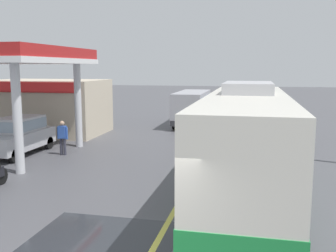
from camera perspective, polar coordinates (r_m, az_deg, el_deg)
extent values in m
plane|color=#4C4C51|center=(27.07, 7.67, -0.33)|extent=(120.00, 120.00, 0.00)
cube|color=#D8CC4C|center=(22.16, 6.58, -2.30)|extent=(0.16, 50.00, 0.01)
cube|color=#26282D|center=(9.58, -10.91, -17.48)|extent=(3.57, 4.05, 0.01)
cube|color=silver|center=(12.74, 11.45, -2.02)|extent=(2.50, 11.00, 2.90)
cube|color=#1E8C3F|center=(12.99, 11.30, -6.79)|extent=(2.54, 11.04, 0.56)
cube|color=#8C9EAD|center=(7.31, 10.78, -5.55)|extent=(2.30, 0.10, 1.40)
cube|color=#8C9EAD|center=(12.75, 5.80, 0.17)|extent=(0.06, 9.35, 1.10)
cube|color=#8C9EAD|center=(12.71, 17.24, -0.20)|extent=(0.06, 9.35, 1.10)
cube|color=white|center=(7.18, 10.94, -0.10)|extent=(1.75, 0.08, 0.32)
cube|color=#B2B2B7|center=(13.54, 11.74, 5.55)|extent=(1.60, 2.80, 0.36)
cylinder|color=black|center=(9.47, 3.85, -14.35)|extent=(0.30, 1.00, 1.00)
cylinder|color=black|center=(9.43, 17.66, -14.85)|extent=(0.30, 1.00, 1.00)
cylinder|color=black|center=(16.30, 7.64, -4.53)|extent=(0.30, 1.00, 1.00)
cylinder|color=black|center=(16.28, 15.41, -4.78)|extent=(0.30, 1.00, 1.00)
cylinder|color=silver|center=(16.25, -21.28, 1.36)|extent=(0.36, 0.36, 4.60)
cylinder|color=silver|center=(20.93, -13.11, 3.24)|extent=(0.36, 0.36, 4.60)
cube|color=beige|center=(25.78, -17.17, 2.72)|extent=(7.00, 4.40, 3.40)
cube|color=#B21E1E|center=(23.77, -19.97, 5.38)|extent=(6.30, 0.10, 0.60)
cube|color=#B2B2B7|center=(20.03, -21.19, -1.93)|extent=(1.70, 4.20, 0.80)
cube|color=#B2B2B7|center=(20.07, -20.99, 0.28)|extent=(1.50, 2.31, 0.70)
cube|color=#8C9EAD|center=(20.07, -20.99, 0.28)|extent=(1.53, 2.35, 0.49)
cylinder|color=black|center=(18.47, -21.74, -4.08)|extent=(0.20, 0.64, 0.64)
cylinder|color=black|center=(21.74, -20.61, -2.17)|extent=(0.20, 0.64, 0.64)
cylinder|color=black|center=(20.96, -17.16, -2.39)|extent=(0.20, 0.64, 0.64)
cube|color=#A5A5AD|center=(28.06, 3.52, 2.91)|extent=(2.00, 6.00, 2.10)
cube|color=#8C9EAD|center=(28.02, 3.53, 3.73)|extent=(2.04, 5.10, 0.80)
cube|color=#2D2D33|center=(25.17, 2.43, 0.31)|extent=(1.90, 0.16, 0.36)
cylinder|color=black|center=(26.38, 0.94, 0.34)|extent=(0.22, 0.76, 0.76)
cylinder|color=black|center=(26.09, 4.73, 0.22)|extent=(0.22, 0.76, 0.76)
cylinder|color=black|center=(30.28, 2.45, 1.42)|extent=(0.22, 0.76, 0.76)
cylinder|color=black|center=(30.02, 5.76, 1.32)|extent=(0.22, 0.76, 0.76)
cylinder|color=black|center=(15.30, -23.30, -6.82)|extent=(0.10, 0.60, 0.60)
cylinder|color=#33333F|center=(19.37, -15.43, -2.93)|extent=(0.14, 0.14, 0.82)
cylinder|color=#33333F|center=(19.29, -14.95, -2.96)|extent=(0.14, 0.14, 0.82)
cube|color=#3359B2|center=(19.20, -15.28, -0.87)|extent=(0.36, 0.22, 0.60)
sphere|color=tan|center=(19.14, -15.33, 0.40)|extent=(0.22, 0.22, 0.22)
cylinder|color=#3359B2|center=(19.32, -15.87, -0.99)|extent=(0.09, 0.09, 0.58)
cylinder|color=#3359B2|center=(19.11, -14.66, -1.04)|extent=(0.09, 0.09, 0.58)
cube|color=#B2B2B7|center=(28.58, 12.21, 1.48)|extent=(1.70, 4.20, 0.80)
cube|color=#B2B2B7|center=(28.70, 12.26, 3.02)|extent=(1.50, 2.31, 0.70)
cube|color=#8C9EAD|center=(28.70, 12.26, 3.02)|extent=(1.53, 2.35, 0.49)
cylinder|color=black|center=(27.16, 10.58, 0.31)|extent=(0.20, 0.64, 0.64)
cylinder|color=black|center=(27.16, 13.75, 0.21)|extent=(0.20, 0.64, 0.64)
cylinder|color=black|center=(30.13, 10.78, 1.12)|extent=(0.20, 0.64, 0.64)
cylinder|color=black|center=(30.13, 13.63, 1.03)|extent=(0.20, 0.64, 0.64)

